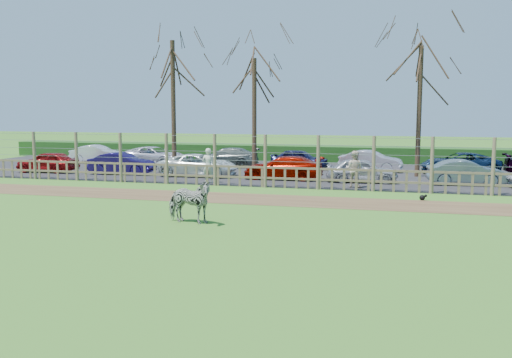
% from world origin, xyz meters
% --- Properties ---
extents(ground, '(120.00, 120.00, 0.00)m').
position_xyz_m(ground, '(0.00, 0.00, 0.00)').
color(ground, '#5C9D3E').
rests_on(ground, ground).
extents(dirt_strip, '(34.00, 2.80, 0.01)m').
position_xyz_m(dirt_strip, '(0.00, 4.50, 0.01)').
color(dirt_strip, brown).
rests_on(dirt_strip, ground).
extents(asphalt, '(44.00, 13.00, 0.04)m').
position_xyz_m(asphalt, '(0.00, 14.50, 0.02)').
color(asphalt, '#232326').
rests_on(asphalt, ground).
extents(hedge, '(46.00, 2.00, 1.10)m').
position_xyz_m(hedge, '(0.00, 21.50, 0.55)').
color(hedge, '#1E4716').
rests_on(hedge, ground).
extents(fence, '(30.16, 0.16, 2.50)m').
position_xyz_m(fence, '(0.00, 8.00, 0.80)').
color(fence, brown).
rests_on(fence, ground).
extents(tree_left, '(4.80, 4.80, 7.88)m').
position_xyz_m(tree_left, '(-6.50, 12.50, 5.62)').
color(tree_left, '#3D2B1E').
rests_on(tree_left, ground).
extents(tree_mid, '(4.80, 4.80, 6.83)m').
position_xyz_m(tree_mid, '(-2.00, 13.50, 4.87)').
color(tree_mid, '#3D2B1E').
rests_on(tree_mid, ground).
extents(tree_right, '(4.80, 4.80, 7.35)m').
position_xyz_m(tree_right, '(7.00, 14.00, 5.24)').
color(tree_right, '#3D2B1E').
rests_on(tree_right, ground).
extents(zebra, '(1.80, 1.01, 1.44)m').
position_xyz_m(zebra, '(-0.38, -0.79, 0.72)').
color(zebra, gray).
rests_on(zebra, ground).
extents(visitor_a, '(0.66, 0.46, 1.72)m').
position_xyz_m(visitor_a, '(-3.06, 8.63, 0.90)').
color(visitor_a, silver).
rests_on(visitor_a, asphalt).
extents(visitor_b, '(0.97, 0.83, 1.72)m').
position_xyz_m(visitor_b, '(4.07, 8.79, 0.90)').
color(visitor_b, beige).
rests_on(visitor_b, asphalt).
extents(crow, '(0.30, 0.22, 0.25)m').
position_xyz_m(crow, '(7.10, 5.95, 0.12)').
color(crow, black).
rests_on(crow, ground).
extents(car_0, '(3.60, 1.62, 1.20)m').
position_xyz_m(car_0, '(-13.60, 10.69, 0.64)').
color(car_0, maroon).
rests_on(car_0, asphalt).
extents(car_1, '(3.74, 1.58, 1.20)m').
position_xyz_m(car_1, '(-9.01, 10.95, 0.64)').
color(car_1, '#1B104F').
rests_on(car_1, asphalt).
extents(car_2, '(4.38, 2.13, 1.20)m').
position_xyz_m(car_2, '(-4.52, 11.17, 0.64)').
color(car_2, white).
rests_on(car_2, asphalt).
extents(car_3, '(4.15, 1.71, 1.20)m').
position_xyz_m(car_3, '(0.23, 10.99, 0.64)').
color(car_3, '#930C00').
rests_on(car_3, asphalt).
extents(car_4, '(3.62, 1.68, 1.20)m').
position_xyz_m(car_4, '(4.29, 10.80, 0.64)').
color(car_4, '#B3B1B8').
rests_on(car_4, asphalt).
extents(car_5, '(3.75, 1.64, 1.20)m').
position_xyz_m(car_5, '(9.23, 11.10, 0.64)').
color(car_5, slate).
rests_on(car_5, asphalt).
extents(car_7, '(3.74, 1.58, 1.20)m').
position_xyz_m(car_7, '(-13.65, 16.33, 0.64)').
color(car_7, white).
rests_on(car_7, asphalt).
extents(car_8, '(4.50, 2.43, 1.20)m').
position_xyz_m(car_8, '(-9.38, 15.97, 0.64)').
color(car_8, silver).
rests_on(car_8, asphalt).
extents(car_9, '(4.27, 2.04, 1.20)m').
position_xyz_m(car_9, '(-4.59, 16.24, 0.64)').
color(car_9, slate).
rests_on(car_9, asphalt).
extents(car_10, '(3.54, 1.45, 1.20)m').
position_xyz_m(car_10, '(0.14, 16.18, 0.64)').
color(car_10, '#181B41').
rests_on(car_10, asphalt).
extents(car_11, '(3.77, 1.69, 1.20)m').
position_xyz_m(car_11, '(4.40, 16.04, 0.64)').
color(car_11, '#BDB4C0').
rests_on(car_11, asphalt).
extents(car_12, '(4.51, 2.45, 1.20)m').
position_xyz_m(car_12, '(9.34, 15.88, 0.64)').
color(car_12, '#0D203F').
rests_on(car_12, asphalt).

